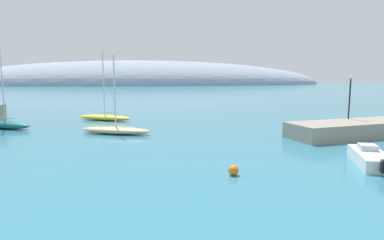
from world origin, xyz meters
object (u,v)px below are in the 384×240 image
object	(u,v)px
sailboat_sand_outer_mooring	(116,130)
harbor_lamp_post	(350,93)
sailboat_yellow_end_of_line	(105,117)
sailboat_teal_mid_mooring	(5,124)
mooring_buoy_orange	(233,170)
motorboat_white_foreground	(370,158)

from	to	relation	value
sailboat_sand_outer_mooring	harbor_lamp_post	bearing A→B (deg)	13.95
sailboat_sand_outer_mooring	sailboat_yellow_end_of_line	world-z (taller)	sailboat_yellow_end_of_line
sailboat_teal_mid_mooring	sailboat_yellow_end_of_line	xyz separation A→B (m)	(11.03, 5.65, -0.06)
harbor_lamp_post	sailboat_sand_outer_mooring	bearing A→B (deg)	171.98
mooring_buoy_orange	harbor_lamp_post	size ratio (longest dim) A/B	0.14
motorboat_white_foreground	harbor_lamp_post	xyz separation A→B (m)	(6.43, 11.99, 3.99)
sailboat_sand_outer_mooring	harbor_lamp_post	xyz separation A→B (m)	(25.29, -3.56, 4.01)
sailboat_teal_mid_mooring	motorboat_white_foreground	world-z (taller)	sailboat_teal_mid_mooring
sailboat_teal_mid_mooring	mooring_buoy_orange	size ratio (longest dim) A/B	15.07
sailboat_yellow_end_of_line	sailboat_sand_outer_mooring	bearing A→B (deg)	128.75
sailboat_teal_mid_mooring	motorboat_white_foreground	bearing A→B (deg)	-5.74
sailboat_yellow_end_of_line	motorboat_white_foreground	bearing A→B (deg)	155.42
sailboat_teal_mid_mooring	harbor_lamp_post	xyz separation A→B (m)	(38.63, -9.37, 3.93)
mooring_buoy_orange	harbor_lamp_post	world-z (taller)	harbor_lamp_post
sailboat_teal_mid_mooring	sailboat_yellow_end_of_line	distance (m)	12.39
sailboat_yellow_end_of_line	harbor_lamp_post	world-z (taller)	sailboat_yellow_end_of_line
sailboat_sand_outer_mooring	harbor_lamp_post	size ratio (longest dim) A/B	1.80
harbor_lamp_post	motorboat_white_foreground	bearing A→B (deg)	-118.21
sailboat_teal_mid_mooring	harbor_lamp_post	distance (m)	39.95
sailboat_sand_outer_mooring	motorboat_white_foreground	size ratio (longest dim) A/B	1.45
motorboat_white_foreground	harbor_lamp_post	distance (m)	14.17
harbor_lamp_post	mooring_buoy_orange	bearing A→B (deg)	-142.41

